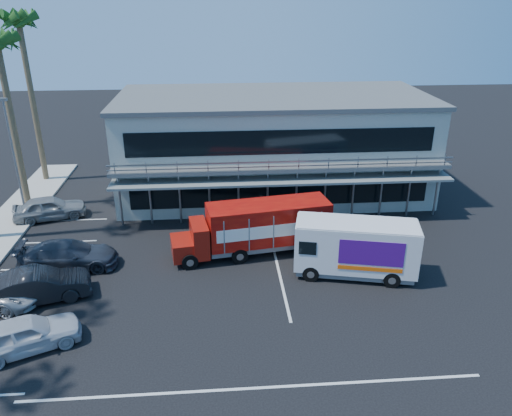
{
  "coord_description": "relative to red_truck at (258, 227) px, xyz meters",
  "views": [
    {
      "loc": [
        -1.12,
        -20.84,
        14.04
      ],
      "look_at": [
        1.02,
        6.17,
        2.3
      ],
      "focal_mm": 35.0,
      "sensor_mm": 36.0,
      "label": 1
    }
  ],
  "objects": [
    {
      "name": "white_van",
      "position": [
        4.95,
        -2.9,
        -0.03
      ],
      "size": [
        6.66,
        3.54,
        3.1
      ],
      "rotation": [
        0.0,
        0.0,
        -0.23
      ],
      "color": "silver",
      "rests_on": "ground"
    },
    {
      "name": "palm_f",
      "position": [
        -16.13,
        13.6,
        9.8
      ],
      "size": [
        2.8,
        2.8,
        13.25
      ],
      "color": "brown",
      "rests_on": "ground"
    },
    {
      "name": "parked_car_e",
      "position": [
        -13.53,
        5.9,
        -0.89
      ],
      "size": [
        4.94,
        3.05,
        1.57
      ],
      "primitive_type": "imported",
      "rotation": [
        0.0,
        0.0,
        1.85
      ],
      "color": "gray",
      "rests_on": "ground"
    },
    {
      "name": "ground",
      "position": [
        -1.03,
        -4.9,
        -1.67
      ],
      "size": [
        120.0,
        120.0,
        0.0
      ],
      "primitive_type": "plane",
      "color": "black",
      "rests_on": "ground"
    },
    {
      "name": "red_truck",
      "position": [
        0.0,
        0.0,
        0.0
      ],
      "size": [
        9.29,
        3.56,
        3.05
      ],
      "rotation": [
        0.0,
        0.0,
        0.16
      ],
      "color": "maroon",
      "rests_on": "ground"
    },
    {
      "name": "parked_car_b",
      "position": [
        -11.15,
        -4.07,
        -0.86
      ],
      "size": [
        5.23,
        3.07,
        1.63
      ],
      "primitive_type": "imported",
      "rotation": [
        0.0,
        0.0,
        1.86
      ],
      "color": "black",
      "rests_on": "ground"
    },
    {
      "name": "light_pole_far",
      "position": [
        -15.23,
        6.1,
        2.83
      ],
      "size": [
        0.5,
        0.25,
        8.09
      ],
      "color": "gray",
      "rests_on": "ground"
    },
    {
      "name": "building",
      "position": [
        1.97,
        10.04,
        1.98
      ],
      "size": [
        22.4,
        12.0,
        7.3
      ],
      "color": "#9FA597",
      "rests_on": "ground"
    },
    {
      "name": "parked_car_d",
      "position": [
        -10.53,
        -0.9,
        -0.9
      ],
      "size": [
        5.39,
        2.34,
        1.54
      ],
      "primitive_type": "imported",
      "rotation": [
        0.0,
        0.0,
        1.61
      ],
      "color": "#2D323D",
      "rests_on": "ground"
    },
    {
      "name": "parked_car_a",
      "position": [
        -10.53,
        -7.81,
        -0.9
      ],
      "size": [
        4.87,
        3.5,
        1.54
      ],
      "primitive_type": "imported",
      "rotation": [
        0.0,
        0.0,
        1.99
      ],
      "color": "silver",
      "rests_on": "ground"
    }
  ]
}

